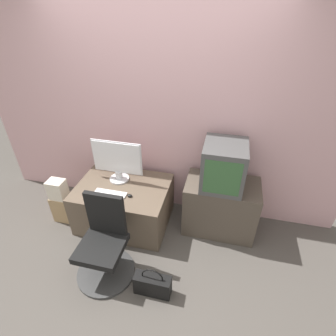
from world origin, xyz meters
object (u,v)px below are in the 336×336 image
at_px(main_monitor, 117,161).
at_px(mouse, 130,196).
at_px(crt_tv, 224,166).
at_px(cardboard_box_lower, 63,208).
at_px(office_chair, 104,247).
at_px(keyboard, 110,193).
at_px(handbag, 153,285).

height_order(main_monitor, mouse, main_monitor).
bearing_deg(crt_tv, main_monitor, -179.33).
height_order(main_monitor, cardboard_box_lower, main_monitor).
relative_size(main_monitor, office_chair, 0.67).
relative_size(keyboard, office_chair, 0.41).
bearing_deg(cardboard_box_lower, crt_tv, 9.05).
xyz_separation_m(office_chair, handbag, (0.53, -0.14, -0.22)).
height_order(keyboard, office_chair, office_chair).
height_order(mouse, cardboard_box_lower, mouse).
height_order(office_chair, cardboard_box_lower, office_chair).
bearing_deg(office_chair, mouse, 82.22).
relative_size(main_monitor, mouse, 10.53).
distance_m(main_monitor, crt_tv, 1.21).
bearing_deg(keyboard, mouse, 0.86).
distance_m(mouse, crt_tv, 1.08).
relative_size(crt_tv, cardboard_box_lower, 1.42).
relative_size(main_monitor, keyboard, 1.61).
xyz_separation_m(mouse, handbag, (0.46, -0.70, -0.44)).
bearing_deg(handbag, cardboard_box_lower, 153.10).
bearing_deg(handbag, mouse, 122.94).
relative_size(office_chair, handbag, 2.54).
bearing_deg(mouse, office_chair, -97.78).
xyz_separation_m(main_monitor, keyboard, (0.01, -0.29, -0.26)).
bearing_deg(handbag, office_chair, 165.07).
distance_m(keyboard, office_chair, 0.62).
height_order(crt_tv, handbag, crt_tv).
xyz_separation_m(keyboard, mouse, (0.23, 0.00, 0.01)).
bearing_deg(office_chair, crt_tv, 39.38).
bearing_deg(crt_tv, office_chair, -140.62).
bearing_deg(main_monitor, handbag, -54.91).
distance_m(crt_tv, office_chair, 1.47).
bearing_deg(main_monitor, office_chair, -79.25).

